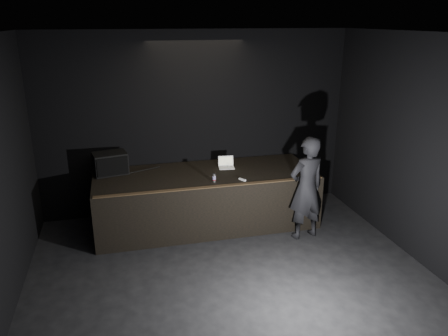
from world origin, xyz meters
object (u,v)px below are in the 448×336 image
at_px(stage_monitor, 110,163).
at_px(person, 306,188).
at_px(stage_riser, 206,198).
at_px(beer_can, 214,178).
at_px(laptop, 226,165).

distance_m(stage_monitor, person, 3.52).
height_order(stage_riser, stage_monitor, stage_monitor).
distance_m(stage_monitor, beer_can, 1.94).
bearing_deg(person, stage_riser, -42.35).
height_order(stage_riser, laptop, laptop).
distance_m(laptop, person, 1.63).
relative_size(laptop, person, 0.17).
bearing_deg(laptop, beer_can, -112.11).
relative_size(stage_riser, beer_can, 27.19).
bearing_deg(person, laptop, -57.75).
bearing_deg(stage_monitor, stage_riser, -24.45).
bearing_deg(person, stage_monitor, -33.77).
xyz_separation_m(laptop, person, (1.12, -1.18, -0.14)).
bearing_deg(laptop, stage_riser, -146.04).
bearing_deg(stage_riser, beer_can, -83.29).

